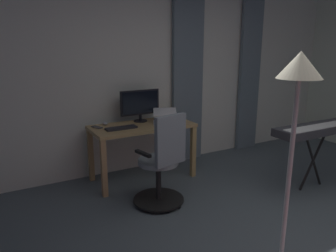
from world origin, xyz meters
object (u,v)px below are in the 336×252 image
Objects in this scene: computer_keyboard at (121,128)px; computer_mouse at (105,123)px; cell_phone_face_up at (97,127)px; piano_keyboard at (317,130)px; desk at (142,133)px; laptop at (165,119)px; floor_lamp at (296,109)px; computer_monitor at (140,104)px; office_chair at (162,165)px.

computer_keyboard is 3.77× the size of computer_mouse.
piano_keyboard reaches higher than cell_phone_face_up.
laptop is at bearing 170.90° from desk.
computer_keyboard is (0.31, 0.07, 0.12)m from desk.
floor_lamp is at bearing 31.94° from piano_keyboard.
computer_mouse is (0.47, -0.05, -0.22)m from computer_monitor.
office_chair is 2.73× the size of computer_keyboard.
computer_keyboard is 0.23× the size of floor_lamp.
desk is 2.39m from floor_lamp.
office_chair is at bearing 93.12° from cell_phone_face_up.
office_chair is 10.29× the size of computer_mouse.
office_chair is at bearing -85.51° from floor_lamp.
desk is 1.25× the size of office_chair.
piano_keyboard is (-1.68, 1.26, 0.11)m from desk.
cell_phone_face_up is (0.85, -0.19, -0.05)m from laptop.
office_chair is 7.15× the size of cell_phone_face_up.
laptop is at bearing -40.90° from piano_keyboard.
computer_keyboard is at bearing 116.94° from cell_phone_face_up.
laptop reaches higher than computer_keyboard.
office_chair is 2.37× the size of laptop.
laptop is at bearing 136.51° from computer_monitor.
desk is 0.49m from computer_mouse.
office_chair reaches higher than piano_keyboard.
laptop reaches higher than cell_phone_face_up.
office_chair reaches higher than computer_keyboard.
desk is at bearing 16.35° from laptop.
computer_keyboard is at bearing -82.26° from floor_lamp.
floor_lamp is at bearing -96.71° from office_chair.
office_chair is at bearing 84.61° from laptop.
desk is at bearing 72.06° from computer_monitor.
computer_monitor is at bearing -18.04° from laptop.
office_chair is at bearing 80.84° from desk.
office_chair is 0.62× the size of floor_lamp.
office_chair reaches higher than cell_phone_face_up.
desk is at bearing 69.64° from office_chair.
cell_phone_face_up is at bearing -31.68° from piano_keyboard.
floor_lamp is at bearing 97.74° from computer_keyboard.
laptop is 0.38× the size of piano_keyboard.
cell_phone_face_up is 0.12× the size of piano_keyboard.
office_chair is 0.89× the size of piano_keyboard.
desk is at bearing -90.12° from floor_lamp.
desk is 2.10m from piano_keyboard.
cell_phone_face_up is at bearing -77.55° from floor_lamp.
computer_mouse is 0.69× the size of cell_phone_face_up.
cell_phone_face_up is at bearing 12.87° from laptop.
computer_mouse is at bearing -80.94° from floor_lamp.
office_chair reaches higher than computer_mouse.
cell_phone_face_up is (0.60, 0.04, -0.23)m from computer_monitor.
computer_keyboard is (0.37, 0.25, -0.22)m from computer_monitor.
piano_keyboard is (-1.98, 1.20, -0.01)m from computer_keyboard.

